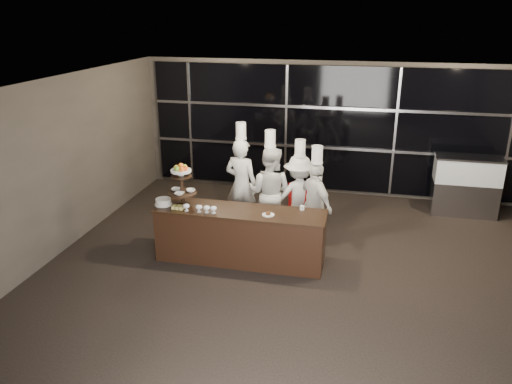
% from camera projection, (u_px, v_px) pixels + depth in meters
% --- Properties ---
extents(room, '(10.00, 10.00, 10.00)m').
position_uv_depth(room, '(313.00, 213.00, 6.58)').
color(room, black).
rests_on(room, ground).
extents(window_wall, '(8.60, 0.10, 2.80)m').
position_uv_depth(window_wall, '(339.00, 130.00, 11.10)').
color(window_wall, black).
rests_on(window_wall, ground).
extents(buffet_counter, '(2.84, 0.74, 0.92)m').
position_uv_depth(buffet_counter, '(240.00, 235.00, 8.37)').
color(buffet_counter, black).
rests_on(buffet_counter, ground).
extents(display_stand, '(0.48, 0.48, 0.74)m').
position_uv_depth(display_stand, '(182.00, 182.00, 8.28)').
color(display_stand, black).
rests_on(display_stand, buffet_counter).
extents(compotes, '(0.57, 0.11, 0.12)m').
position_uv_depth(compotes, '(201.00, 208.00, 8.11)').
color(compotes, silver).
rests_on(compotes, buffet_counter).
extents(layer_cake, '(0.30, 0.30, 0.11)m').
position_uv_depth(layer_cake, '(163.00, 202.00, 8.43)').
color(layer_cake, white).
rests_on(layer_cake, buffet_counter).
extents(pastry_squares, '(0.19, 0.13, 0.05)m').
position_uv_depth(pastry_squares, '(178.00, 207.00, 8.27)').
color(pastry_squares, '#D4C868').
rests_on(pastry_squares, buffet_counter).
extents(small_plate, '(0.20, 0.20, 0.05)m').
position_uv_depth(small_plate, '(268.00, 214.00, 8.01)').
color(small_plate, white).
rests_on(small_plate, buffet_counter).
extents(chef_cup, '(0.08, 0.08, 0.07)m').
position_uv_depth(chef_cup, '(302.00, 208.00, 8.22)').
color(chef_cup, white).
rests_on(chef_cup, buffet_counter).
extents(display_case, '(1.30, 0.57, 1.24)m').
position_uv_depth(display_case, '(466.00, 183.00, 10.24)').
color(display_case, '#A5A5AA').
rests_on(display_case, ground).
extents(chef_a, '(0.75, 0.59, 2.11)m').
position_uv_depth(chef_a, '(241.00, 184.00, 9.41)').
color(chef_a, silver).
rests_on(chef_a, ground).
extents(chef_b, '(0.92, 0.76, 2.04)m').
position_uv_depth(chef_b, '(270.00, 192.00, 9.16)').
color(chef_b, silver).
rests_on(chef_b, ground).
extents(chef_c, '(1.14, 0.88, 1.86)m').
position_uv_depth(chef_c, '(299.00, 196.00, 9.22)').
color(chef_c, silver).
rests_on(chef_c, ground).
extents(chef_d, '(0.89, 0.92, 1.84)m').
position_uv_depth(chef_d, '(315.00, 203.00, 8.88)').
color(chef_d, white).
rests_on(chef_d, ground).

